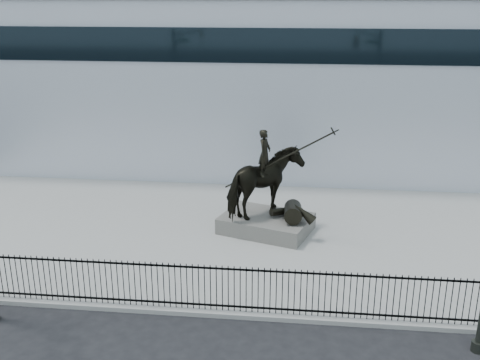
# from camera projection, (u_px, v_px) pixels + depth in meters

# --- Properties ---
(ground) EXTENTS (120.00, 120.00, 0.00)m
(ground) POSITION_uv_depth(u_px,v_px,m) (223.00, 338.00, 15.92)
(ground) COLOR black
(ground) RESTS_ON ground
(plaza) EXTENTS (30.00, 12.00, 0.15)m
(plaza) POSITION_uv_depth(u_px,v_px,m) (248.00, 235.00, 22.50)
(plaza) COLOR #959593
(plaza) RESTS_ON ground
(building) EXTENTS (44.00, 14.00, 9.00)m
(building) POSITION_uv_depth(u_px,v_px,m) (269.00, 78.00, 33.34)
(building) COLOR silver
(building) RESTS_ON ground
(picket_fence) EXTENTS (22.10, 0.10, 1.50)m
(picket_fence) POSITION_uv_depth(u_px,v_px,m) (229.00, 288.00, 16.81)
(picket_fence) COLOR black
(picket_fence) RESTS_ON plaza
(statue_plinth) EXTENTS (4.00, 3.32, 0.64)m
(statue_plinth) POSITION_uv_depth(u_px,v_px,m) (266.00, 223.00, 22.65)
(statue_plinth) COLOR #5A5752
(statue_plinth) RESTS_ON plaza
(equestrian_statue) EXTENTS (4.20, 3.31, 3.73)m
(equestrian_statue) POSITION_uv_depth(u_px,v_px,m) (268.00, 185.00, 22.09)
(equestrian_statue) COLOR black
(equestrian_statue) RESTS_ON statue_plinth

